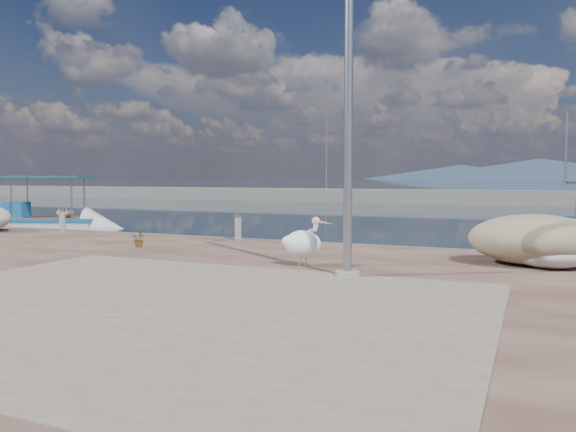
# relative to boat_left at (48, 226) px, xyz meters

# --- Properties ---
(ground) EXTENTS (1400.00, 1400.00, 0.00)m
(ground) POSITION_rel_boat_left_xyz_m (13.29, -8.40, -0.21)
(ground) COLOR #162635
(ground) RESTS_ON ground
(quay_patch) EXTENTS (9.00, 7.00, 0.01)m
(quay_patch) POSITION_rel_boat_left_xyz_m (14.29, -11.40, 0.29)
(quay_patch) COLOR gray
(quay_patch) RESTS_ON quay
(breakwater) EXTENTS (120.00, 2.20, 7.50)m
(breakwater) POSITION_rel_boat_left_xyz_m (13.29, 31.60, 0.39)
(breakwater) COLOR gray
(breakwater) RESTS_ON ground
(mountains) EXTENTS (370.00, 280.00, 22.00)m
(mountains) POSITION_rel_boat_left_xyz_m (17.68, 641.60, 9.29)
(mountains) COLOR #28384C
(mountains) RESTS_ON ground
(boat_left) EXTENTS (5.98, 3.98, 2.75)m
(boat_left) POSITION_rel_boat_left_xyz_m (0.00, 0.00, 0.00)
(boat_left) COLOR white
(boat_left) RESTS_ON ground
(pelican) EXTENTS (1.04, 0.51, 1.01)m
(pelican) POSITION_rel_boat_left_xyz_m (14.85, -7.38, 0.76)
(pelican) COLOR tan
(pelican) RESTS_ON quay
(lamp_post) EXTENTS (0.44, 0.96, 7.00)m
(lamp_post) POSITION_rel_boat_left_xyz_m (16.02, -8.11, 3.58)
(lamp_post) COLOR gray
(lamp_post) RESTS_ON quay
(bollard_near) EXTENTS (0.25, 0.25, 0.75)m
(bollard_near) POSITION_rel_boat_left_xyz_m (11.38, -3.80, 0.69)
(bollard_near) COLOR gray
(bollard_near) RESTS_ON quay
(bollard_far) EXTENTS (0.25, 0.25, 0.77)m
(bollard_far) POSITION_rel_boat_left_xyz_m (4.80, -3.89, 0.70)
(bollard_far) COLOR gray
(bollard_far) RESTS_ON quay
(potted_plant) EXTENTS (0.39, 0.34, 0.41)m
(potted_plant) POSITION_rel_boat_left_xyz_m (9.76, -6.15, 0.49)
(potted_plant) COLOR #33722D
(potted_plant) RESTS_ON quay
(net_pile_d) EXTENTS (1.48, 1.11, 0.56)m
(net_pile_d) POSITION_rel_boat_left_xyz_m (19.43, -5.63, 0.56)
(net_pile_d) COLOR silver
(net_pile_d) RESTS_ON quay
(net_pile_c) EXTENTS (2.67, 1.90, 1.05)m
(net_pile_c) POSITION_rel_boat_left_xyz_m (19.15, -5.32, 0.81)
(net_pile_c) COLOR tan
(net_pile_c) RESTS_ON quay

